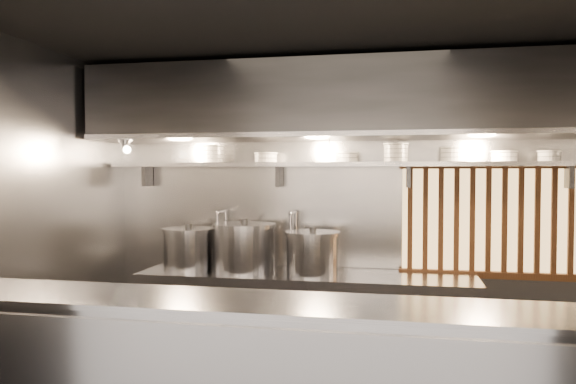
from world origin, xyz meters
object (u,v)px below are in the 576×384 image
(stock_pot_left, at_px, (244,247))
(stock_pot_right, at_px, (313,253))
(pendant_bulb, at_px, (329,155))
(heat_lamp, at_px, (125,143))
(stock_pot_mid, at_px, (188,248))

(stock_pot_left, distance_m, stock_pot_right, 0.65)
(stock_pot_left, xyz_separation_m, stock_pot_right, (0.65, -0.07, -0.03))
(pendant_bulb, xyz_separation_m, stock_pot_left, (-0.78, -0.05, -0.84))
(stock_pot_left, bearing_deg, pendant_bulb, 3.46)
(heat_lamp, relative_size, stock_pot_mid, 0.55)
(stock_pot_mid, distance_m, stock_pot_right, 1.20)
(stock_pot_left, relative_size, stock_pot_mid, 1.24)
(stock_pot_left, distance_m, stock_pot_mid, 0.55)
(stock_pot_right, bearing_deg, stock_pot_mid, 176.20)
(pendant_bulb, relative_size, stock_pot_left, 0.24)
(heat_lamp, xyz_separation_m, pendant_bulb, (1.80, 0.35, -0.11))
(heat_lamp, height_order, pendant_bulb, heat_lamp)
(stock_pot_right, bearing_deg, pendant_bulb, 41.51)
(pendant_bulb, height_order, stock_pot_left, pendant_bulb)
(stock_pot_right, bearing_deg, heat_lamp, -171.92)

